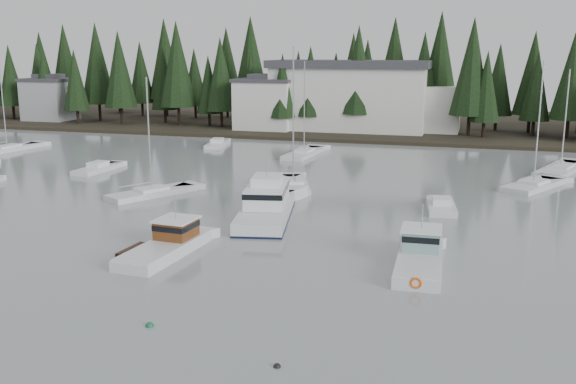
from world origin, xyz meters
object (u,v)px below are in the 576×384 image
(lobster_boat_teal, at_px, (420,259))
(runabout_4, at_px, (98,170))
(sailboat_4, at_px, (152,195))
(harbor_inn, at_px, (363,96))
(sailboat_8, at_px, (561,171))
(lobster_boat_brown, at_px, (166,247))
(sailboat_3, at_px, (304,155))
(house_far_west, at_px, (50,98))
(runabout_3, at_px, (217,145))
(house_west, at_px, (266,103))
(sailboat_1, at_px, (533,187))
(runabout_1, at_px, (441,208))
(sailboat_5, at_px, (293,186))
(sailboat_2, at_px, (7,150))
(cabin_cruiser_center, at_px, (267,208))

(lobster_boat_teal, height_order, runabout_4, lobster_boat_teal)
(sailboat_4, relative_size, runabout_4, 1.61)
(harbor_inn, bearing_deg, sailboat_8, -45.27)
(lobster_boat_brown, bearing_deg, runabout_4, 44.28)
(lobster_boat_teal, xyz_separation_m, sailboat_3, (-17.94, 39.34, -0.45))
(house_far_west, xyz_separation_m, sailboat_8, (83.81, -25.68, -4.36))
(house_far_west, height_order, lobster_boat_brown, house_far_west)
(runabout_3, distance_m, runabout_4, 21.86)
(sailboat_4, relative_size, runabout_3, 1.54)
(sailboat_8, height_order, runabout_3, sailboat_8)
(house_west, distance_m, sailboat_1, 51.17)
(sailboat_8, distance_m, runabout_1, 24.20)
(harbor_inn, bearing_deg, runabout_3, -129.82)
(sailboat_3, height_order, runabout_3, sailboat_3)
(sailboat_1, distance_m, sailboat_5, 23.10)
(runabout_1, xyz_separation_m, runabout_4, (-37.11, 7.20, -0.00))
(house_west, xyz_separation_m, runabout_4, (-6.74, -37.81, -4.52))
(runabout_1, bearing_deg, runabout_3, 41.01)
(house_west, relative_size, runabout_4, 1.38)
(lobster_boat_teal, distance_m, sailboat_1, 27.92)
(house_west, distance_m, runabout_4, 38.67)
(sailboat_5, bearing_deg, runabout_1, -129.64)
(runabout_3, bearing_deg, sailboat_3, -117.92)
(runabout_4, bearing_deg, sailboat_1, -82.20)
(runabout_1, height_order, runabout_4, same)
(sailboat_3, xyz_separation_m, runabout_4, (-18.79, -16.93, 0.07))
(house_far_west, bearing_deg, sailboat_2, -62.80)
(runabout_3, bearing_deg, runabout_4, 155.94)
(cabin_cruiser_center, relative_size, runabout_4, 1.77)
(sailboat_1, distance_m, sailboat_2, 64.74)
(house_west, height_order, runabout_4, house_west)
(cabin_cruiser_center, height_order, sailboat_8, sailboat_8)
(sailboat_8, bearing_deg, sailboat_2, 115.12)
(lobster_boat_brown, relative_size, sailboat_4, 0.73)
(harbor_inn, bearing_deg, house_far_west, -178.65)
(sailboat_5, height_order, sailboat_8, sailboat_5)
(cabin_cruiser_center, relative_size, sailboat_4, 1.10)
(house_west, bearing_deg, sailboat_3, -60.01)
(house_far_west, height_order, sailboat_3, sailboat_3)
(cabin_cruiser_center, xyz_separation_m, sailboat_2, (-43.47, 22.73, -0.68))
(cabin_cruiser_center, bearing_deg, sailboat_1, -61.11)
(sailboat_8, xyz_separation_m, runabout_3, (-43.37, 7.11, 0.08))
(sailboat_2, bearing_deg, sailboat_8, -78.80)
(sailboat_3, distance_m, sailboat_4, 27.19)
(harbor_inn, distance_m, runabout_4, 46.90)
(lobster_boat_teal, xyz_separation_m, sailboat_5, (-13.89, 20.38, -0.42))
(sailboat_1, relative_size, sailboat_8, 1.08)
(house_far_west, height_order, sailboat_5, sailboat_5)
(house_west, height_order, sailboat_1, sailboat_1)
(sailboat_4, bearing_deg, runabout_3, 40.45)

